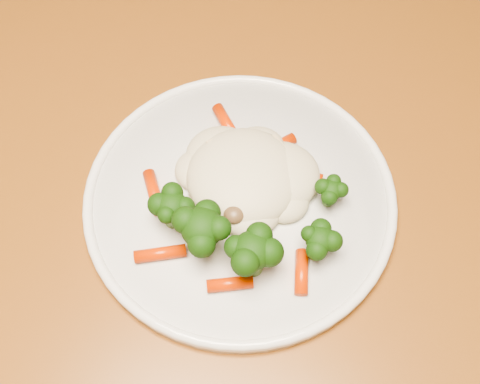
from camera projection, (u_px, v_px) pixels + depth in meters
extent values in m
cube|color=#955822|center=(346.00, 200.00, 0.62)|extent=(1.28, 0.98, 0.04)
cube|color=#955822|center=(133.00, 70.00, 1.20)|extent=(0.07, 0.07, 0.71)
cylinder|color=white|center=(240.00, 199.00, 0.59)|extent=(0.30, 0.30, 0.01)
ellipsoid|color=beige|center=(244.00, 169.00, 0.57)|extent=(0.13, 0.12, 0.05)
ellipsoid|color=black|center=(173.00, 213.00, 0.55)|extent=(0.05, 0.05, 0.04)
ellipsoid|color=black|center=(203.00, 236.00, 0.53)|extent=(0.06, 0.06, 0.05)
ellipsoid|color=black|center=(252.00, 258.00, 0.52)|extent=(0.06, 0.06, 0.05)
ellipsoid|color=black|center=(319.00, 245.00, 0.54)|extent=(0.04, 0.04, 0.04)
ellipsoid|color=black|center=(330.00, 195.00, 0.57)|extent=(0.03, 0.03, 0.03)
cylinder|color=#F13F05|center=(226.00, 123.00, 0.62)|extent=(0.04, 0.04, 0.01)
cylinder|color=#F13F05|center=(274.00, 148.00, 0.60)|extent=(0.04, 0.04, 0.01)
cylinder|color=#F13F05|center=(298.00, 173.00, 0.59)|extent=(0.05, 0.02, 0.01)
cylinder|color=#F13F05|center=(154.00, 192.00, 0.58)|extent=(0.03, 0.05, 0.01)
cylinder|color=#F13F05|center=(160.00, 254.00, 0.55)|extent=(0.05, 0.03, 0.01)
cylinder|color=#F13F05|center=(230.00, 284.00, 0.53)|extent=(0.04, 0.03, 0.01)
cylinder|color=#F13F05|center=(302.00, 272.00, 0.54)|extent=(0.02, 0.04, 0.01)
ellipsoid|color=brown|center=(256.00, 182.00, 0.57)|extent=(0.02, 0.02, 0.02)
ellipsoid|color=brown|center=(266.00, 190.00, 0.56)|extent=(0.03, 0.03, 0.02)
ellipsoid|color=brown|center=(226.00, 171.00, 0.57)|extent=(0.02, 0.02, 0.02)
ellipsoid|color=brown|center=(234.00, 214.00, 0.55)|extent=(0.02, 0.02, 0.01)
ellipsoid|color=brown|center=(254.00, 182.00, 0.57)|extent=(0.03, 0.03, 0.02)
cube|color=beige|center=(244.00, 142.00, 0.59)|extent=(0.02, 0.02, 0.01)
cube|color=beige|center=(275.00, 146.00, 0.59)|extent=(0.02, 0.02, 0.01)
cube|color=beige|center=(217.00, 146.00, 0.59)|extent=(0.02, 0.02, 0.01)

